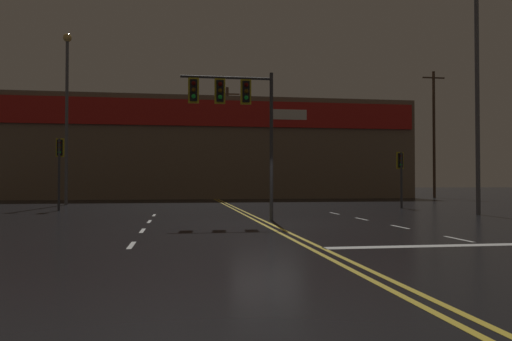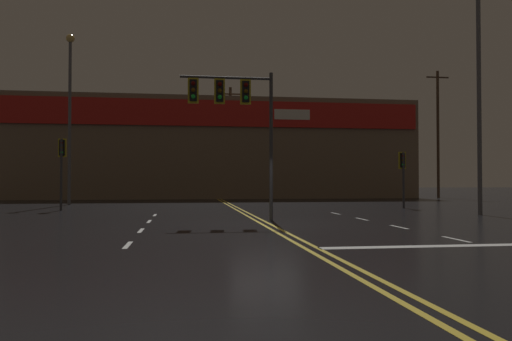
{
  "view_description": "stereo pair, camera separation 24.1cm",
  "coord_description": "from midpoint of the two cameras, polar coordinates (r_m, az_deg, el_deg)",
  "views": [
    {
      "loc": [
        -3.13,
        -17.83,
        1.55
      ],
      "look_at": [
        0.0,
        2.57,
        2.0
      ],
      "focal_mm": 35.0,
      "sensor_mm": 36.0,
      "label": 1
    },
    {
      "loc": [
        -2.89,
        -17.86,
        1.55
      ],
      "look_at": [
        0.0,
        2.57,
        2.0
      ],
      "focal_mm": 35.0,
      "sensor_mm": 36.0,
      "label": 2
    }
  ],
  "objects": [
    {
      "name": "ground_plane",
      "position": [
        18.16,
        0.85,
        -6.15
      ],
      "size": [
        200.0,
        200.0,
        0.0
      ],
      "primitive_type": "plane",
      "color": "black"
    },
    {
      "name": "road_markings",
      "position": [
        17.18,
        3.94,
        -6.41
      ],
      "size": [
        12.72,
        60.0,
        0.01
      ],
      "color": "gold",
      "rests_on": "ground"
    },
    {
      "name": "traffic_signal_median",
      "position": [
        19.75,
        -2.98,
        7.62
      ],
      "size": [
        3.66,
        0.36,
        5.87
      ],
      "color": "#38383D",
      "rests_on": "ground"
    },
    {
      "name": "traffic_signal_corner_northwest",
      "position": [
        28.56,
        -21.75,
        1.4
      ],
      "size": [
        0.42,
        0.36,
        3.85
      ],
      "color": "#38383D",
      "rests_on": "ground"
    },
    {
      "name": "traffic_signal_corner_northeast",
      "position": [
        30.14,
        15.97,
        0.4
      ],
      "size": [
        0.42,
        0.36,
        3.26
      ],
      "color": "#38383D",
      "rests_on": "ground"
    },
    {
      "name": "streetlight_near_left",
      "position": [
        25.96,
        23.68,
        11.3
      ],
      "size": [
        0.56,
        0.56,
        11.49
      ],
      "color": "#59595E",
      "rests_on": "ground"
    },
    {
      "name": "streetlight_median_approach",
      "position": [
        35.71,
        -20.99,
        7.75
      ],
      "size": [
        0.56,
        0.56,
        11.38
      ],
      "color": "#59595E",
      "rests_on": "ground"
    },
    {
      "name": "building_backdrop",
      "position": [
        48.36,
        -5.14,
        2.3
      ],
      "size": [
        36.68,
        10.23,
        9.04
      ],
      "color": "#7A6651",
      "rests_on": "ground"
    },
    {
      "name": "utility_pole_row",
      "position": [
        44.28,
        -4.58,
        4.14
      ],
      "size": [
        45.78,
        0.26,
        11.98
      ],
      "color": "#4C3828",
      "rests_on": "ground"
    }
  ]
}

